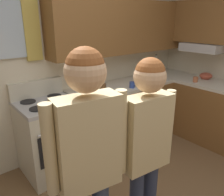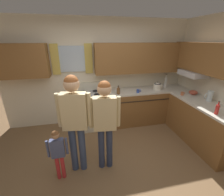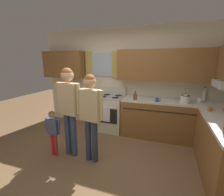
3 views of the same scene
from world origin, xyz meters
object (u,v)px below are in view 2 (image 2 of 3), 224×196
Objects in this scene: adult_holding_child at (75,115)px; adult_in_plaid at (105,117)px; bottle_milk_white at (166,81)px; mug_cobalt_blue at (138,91)px; bottle_squat_brown at (118,91)px; water_pitcher at (210,96)px; bottle_sauce_red at (217,109)px; small_child at (58,150)px; stovetop_kettle at (157,86)px; mug_ceramic_white at (165,86)px; mixing_bowl at (193,92)px; cup_terracotta at (182,94)px; stove_oven at (91,110)px.

adult_holding_child reaches higher than adult_in_plaid.
bottle_milk_white is 1.07m from mug_cobalt_blue.
bottle_squat_brown is at bearing 66.39° from adult_in_plaid.
water_pitcher is 2.31m from adult_in_plaid.
adult_in_plaid is (0.46, -0.04, -0.06)m from adult_holding_child.
bottle_sauce_red reaches higher than mug_cobalt_blue.
adult_holding_child is at bearing 24.96° from small_child.
stovetop_kettle is (1.07, 0.12, 0.02)m from bottle_squat_brown.
stovetop_kettle is 0.31× the size of small_child.
bottle_squat_brown reaches higher than mug_ceramic_white.
water_pitcher is at bearing -77.26° from bottle_milk_white.
adult_in_plaid is (-2.24, -0.81, 0.04)m from mixing_bowl.
water_pitcher is at bearing -53.64° from cup_terracotta.
water_pitcher is (1.75, -0.82, 0.03)m from bottle_squat_brown.
bottle_milk_white is at bearing 23.75° from mug_cobalt_blue.
water_pitcher is (0.32, -0.43, 0.07)m from cup_terracotta.
bottle_squat_brown is 0.75× the size of stovetop_kettle.
small_child is at bearing -161.42° from cup_terracotta.
bottle_squat_brown is at bearing 164.73° from cup_terracotta.
bottle_squat_brown is 1.63× the size of mug_ceramic_white.
bottle_squat_brown is at bearing 178.70° from mug_cobalt_blue.
cup_terracotta reaches higher than small_child.
bottle_milk_white is at bearing 36.33° from stovetop_kettle.
adult_holding_child reaches higher than bottle_milk_white.
bottle_milk_white is 1.63× the size of mixing_bowl.
bottle_milk_white is at bearing 15.87° from bottle_squat_brown.
bottle_milk_white is at bearing 57.85° from mug_ceramic_white.
bottle_squat_brown reaches higher than cup_terracotta.
bottle_sauce_red reaches higher than stove_oven.
bottle_sauce_red is 2.71m from small_child.
adult_holding_child reaches higher than mug_cobalt_blue.
cup_terracotta is at bearing 17.78° from adult_holding_child.
bottle_sauce_red is 1.61m from mug_ceramic_white.
bottle_sauce_red reaches higher than mixing_bowl.
cup_terracotta is at bearing 179.58° from mixing_bowl.
stove_oven is 0.70× the size of adult_in_plaid.
stove_oven is at bearing 169.98° from mug_cobalt_blue.
bottle_squat_brown is 1.53m from adult_holding_child.
cup_terracotta is 1.01m from mug_cobalt_blue.
small_child is at bearing -147.93° from bottle_milk_white.
bottle_sauce_red is at bearing -55.76° from mug_cobalt_blue.
mug_ceramic_white is at bearing 118.07° from mixing_bowl.
adult_in_plaid is at bearing -84.79° from stove_oven.
stove_oven is at bearing 67.51° from small_child.
bottle_squat_brown is 0.13× the size of adult_in_plaid.
bottle_sauce_red reaches higher than water_pitcher.
bottle_squat_brown reaches higher than small_child.
bottle_milk_white is (0.06, 1.77, 0.03)m from bottle_sauce_red.
bottle_squat_brown is at bearing -16.32° from stove_oven.
cup_terracotta is at bearing -92.60° from bottle_milk_white.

